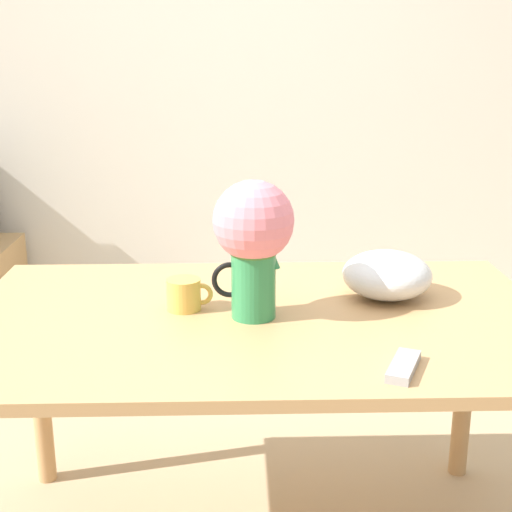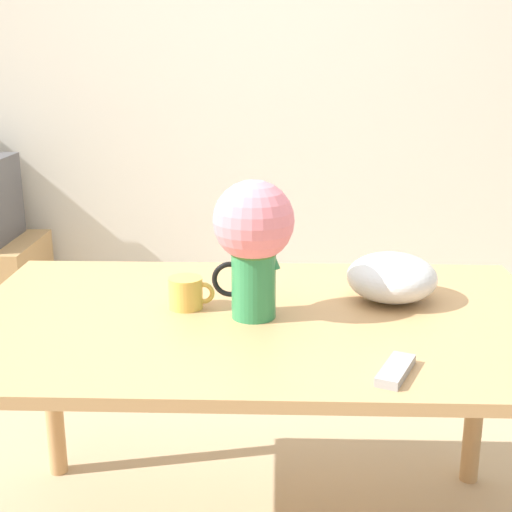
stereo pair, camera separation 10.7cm
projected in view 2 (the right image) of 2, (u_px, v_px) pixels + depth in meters
The scene contains 6 objects.
wall_back at pixel (253, 69), 3.55m from camera, with size 8.00×0.05×2.60m.
table at pixel (259, 346), 1.86m from camera, with size 1.52×0.93×0.74m.
flower_vase at pixel (253, 235), 1.76m from camera, with size 0.21×0.20×0.35m.
coffee_mug at pixel (187, 293), 1.88m from camera, with size 0.12×0.09×0.08m.
white_bowl at pixel (392, 277), 1.93m from camera, with size 0.24×0.24×0.13m.
remote_control at pixel (396, 370), 1.50m from camera, with size 0.11×0.16×0.02m.
Camera 2 is at (0.14, -1.71, 1.40)m, focal length 50.00 mm.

